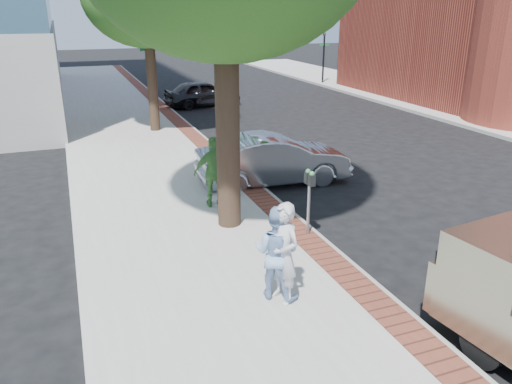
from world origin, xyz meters
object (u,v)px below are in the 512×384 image
person_officer (277,252)px  person_green (215,172)px  parking_meter (309,189)px  bg_car (203,93)px  person_gray (283,253)px  sedan_silver (274,160)px

person_officer → person_green: 4.41m
parking_meter → person_green: bearing=121.0°
parking_meter → person_green: (-1.41, 2.34, -0.17)m
person_green → bg_car: 14.50m
parking_meter → person_gray: (-1.58, -2.22, -0.18)m
bg_car → parking_meter: bearing=165.3°
person_green → bg_car: bearing=-96.2°
person_officer → sedan_silver: size_ratio=0.38×
person_gray → person_officer: 0.17m
person_green → sedan_silver: person_green is taller
sedan_silver → bg_car: bearing=-2.5°
person_officer → bg_car: person_officer is taller
person_gray → parking_meter: bearing=126.7°
sedan_silver → bg_car: (1.30, 12.64, -0.05)m
person_officer → person_green: person_green is taller
person_green → bg_car: person_green is taller
person_gray → bg_car: bearing=151.0°
parking_meter → bg_car: bearing=82.8°
person_officer → bg_car: bearing=-56.4°
person_officer → person_green: size_ratio=0.94×
person_gray → bg_car: size_ratio=0.44×
sedan_silver → parking_meter: bearing=171.9°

